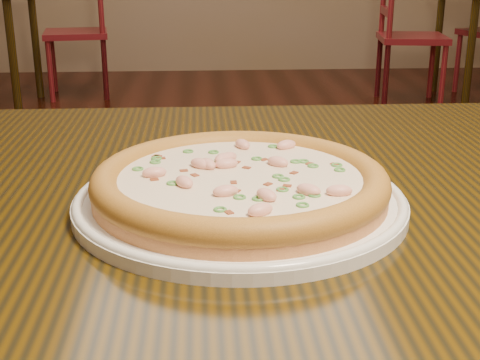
{
  "coord_description": "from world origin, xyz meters",
  "views": [
    {
      "loc": [
        -0.15,
        -1.18,
        1.0
      ],
      "look_at": [
        -0.11,
        -0.57,
        0.78
      ],
      "focal_mm": 50.0,
      "sensor_mm": 36.0,
      "label": 1
    }
  ],
  "objects": [
    {
      "name": "hero_table",
      "position": [
        0.01,
        -0.52,
        0.65
      ],
      "size": [
        1.2,
        0.8,
        0.75
      ],
      "color": "black",
      "rests_on": "ground"
    },
    {
      "name": "pizza",
      "position": [
        -0.11,
        -0.57,
        0.78
      ],
      "size": [
        0.29,
        0.29,
        0.03
      ],
      "color": "tan",
      "rests_on": "plate"
    },
    {
      "name": "chair_c",
      "position": [
        1.19,
        3.18,
        0.44
      ],
      "size": [
        0.47,
        0.47,
        0.95
      ],
      "color": "maroon",
      "rests_on": "ground"
    },
    {
      "name": "plate",
      "position": [
        -0.11,
        -0.57,
        0.76
      ],
      "size": [
        0.33,
        0.33,
        0.02
      ],
      "color": "white",
      "rests_on": "hero_table"
    },
    {
      "name": "chair_b",
      "position": [
        -0.94,
        3.55,
        0.44
      ],
      "size": [
        0.48,
        0.48,
        0.95
      ],
      "color": "maroon",
      "rests_on": "ground"
    }
  ]
}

